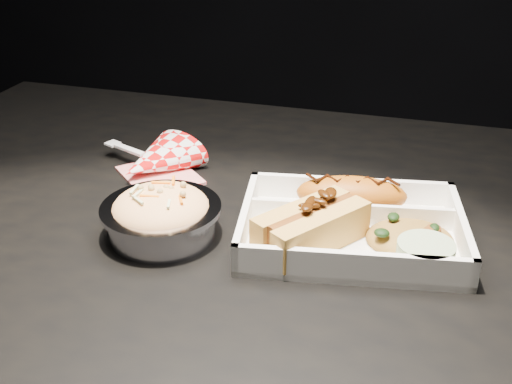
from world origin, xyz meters
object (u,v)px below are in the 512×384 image
dining_table (255,278)px  foil_coleslaw_cup (161,214)px  fried_pastry (351,195)px  hotdog (311,224)px  napkin_fork (155,162)px  food_tray (351,232)px

dining_table → foil_coleslaw_cup: foil_coleslaw_cup is taller
fried_pastry → foil_coleslaw_cup: (-0.20, -0.11, -0.00)m
hotdog → napkin_fork: napkin_fork is taller
dining_table → hotdog: size_ratio=8.58×
napkin_fork → dining_table: bearing=-3.6°
hotdog → food_tray: bearing=-15.3°
dining_table → fried_pastry: bearing=16.9°
dining_table → hotdog: 0.16m
dining_table → food_tray: bearing=-9.6°
hotdog → foil_coleslaw_cup: (-0.17, -0.02, -0.00)m
foil_coleslaw_cup → napkin_fork: napkin_fork is taller
napkin_fork → food_tray: bearing=2.8°
food_tray → hotdog: bearing=-149.2°
foil_coleslaw_cup → napkin_fork: 0.17m
food_tray → napkin_fork: 0.31m
food_tray → napkin_fork: (-0.29, 0.10, 0.01)m
hotdog → napkin_fork: bearing=95.8°
dining_table → fried_pastry: size_ratio=9.00×
hotdog → foil_coleslaw_cup: bearing=130.7°
dining_table → hotdog: hotdog is taller
food_tray → fried_pastry: bearing=90.0°
hotdog → napkin_fork: (-0.25, 0.14, -0.02)m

